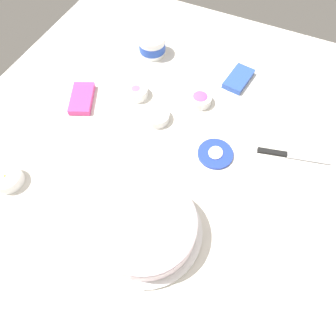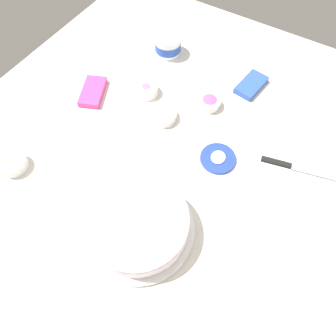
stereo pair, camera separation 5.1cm
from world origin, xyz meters
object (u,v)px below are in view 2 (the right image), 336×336
at_px(sprinkle_bowl_rainbow, 209,102).
at_px(sprinkle_bowl_pink, 146,89).
at_px(spreading_knife, 291,166).
at_px(frosting_tub, 168,44).
at_px(candy_box_lower, 251,85).
at_px(frosting_tub_lid, 218,158).
at_px(sprinkle_bowl_yellow, 12,163).
at_px(candy_box_upper, 93,92).
at_px(frosted_cake, 139,223).
at_px(sprinkle_bowl_blue, 163,115).

bearing_deg(sprinkle_bowl_rainbow, sprinkle_bowl_pink, -73.82).
bearing_deg(spreading_knife, frosting_tub, -112.99).
relative_size(sprinkle_bowl_pink, candy_box_lower, 0.64).
xyz_separation_m(frosting_tub_lid, spreading_knife, (-0.10, 0.22, -0.00)).
relative_size(sprinkle_bowl_yellow, sprinkle_bowl_pink, 1.05).
distance_m(frosting_tub_lid, sprinkle_bowl_yellow, 0.67).
height_order(spreading_knife, sprinkle_bowl_pink, sprinkle_bowl_pink).
xyz_separation_m(frosting_tub, sprinkle_bowl_yellow, (0.73, -0.14, -0.02)).
height_order(sprinkle_bowl_yellow, sprinkle_bowl_rainbow, same).
bearing_deg(spreading_knife, sprinkle_bowl_rainbow, -105.41).
bearing_deg(frosting_tub_lid, candy_box_upper, -91.84).
bearing_deg(candy_box_lower, sprinkle_bowl_rainbow, -21.85).
bearing_deg(spreading_knife, frosted_cake, -35.43).
height_order(sprinkle_bowl_yellow, candy_box_lower, sprinkle_bowl_yellow).
height_order(frosting_tub_lid, candy_box_lower, candy_box_lower).
distance_m(spreading_knife, sprinkle_bowl_pink, 0.58).
bearing_deg(candy_box_upper, frosting_tub, 136.71).
distance_m(frosted_cake, candy_box_lower, 0.69).
height_order(sprinkle_bowl_pink, candy_box_upper, sprinkle_bowl_pink).
bearing_deg(spreading_knife, candy_box_lower, -135.89).
bearing_deg(sprinkle_bowl_pink, sprinkle_bowl_rainbow, 106.18).
relative_size(frosting_tub, sprinkle_bowl_yellow, 1.18).
xyz_separation_m(frosting_tub, sprinkle_bowl_rainbow, (0.17, 0.28, -0.02)).
distance_m(frosting_tub_lid, spreading_knife, 0.24).
distance_m(frosting_tub, sprinkle_bowl_yellow, 0.74).
bearing_deg(sprinkle_bowl_pink, frosting_tub_lid, 70.90).
bearing_deg(frosted_cake, sprinkle_bowl_yellow, -85.56).
xyz_separation_m(spreading_knife, candy_box_lower, (-0.26, -0.25, 0.01)).
relative_size(frosting_tub, candy_box_upper, 0.75).
height_order(frosting_tub_lid, spreading_knife, frosting_tub_lid).
distance_m(sprinkle_bowl_yellow, candy_box_lower, 0.89).
distance_m(spreading_knife, sprinkle_bowl_rainbow, 0.36).
relative_size(sprinkle_bowl_yellow, candy_box_lower, 0.67).
height_order(frosted_cake, sprinkle_bowl_rainbow, frosted_cake).
bearing_deg(spreading_knife, candy_box_upper, -84.00).
distance_m(frosted_cake, frosting_tub, 0.77).
bearing_deg(sprinkle_bowl_pink, sprinkle_bowl_yellow, -21.28).
xyz_separation_m(frosting_tub_lid, sprinkle_bowl_rainbow, (-0.19, -0.13, 0.01)).
distance_m(frosting_tub_lid, sprinkle_bowl_pink, 0.38).
xyz_separation_m(sprinkle_bowl_rainbow, candy_box_upper, (0.18, -0.40, -0.01)).
relative_size(frosted_cake, spreading_knife, 1.36).
bearing_deg(frosted_cake, candy_box_lower, 175.88).
height_order(frosting_tub, sprinkle_bowl_pink, frosting_tub).
height_order(frosted_cake, sprinkle_bowl_pink, frosted_cake).
xyz_separation_m(sprinkle_bowl_yellow, sprinkle_bowl_rainbow, (-0.56, 0.42, -0.00)).
relative_size(sprinkle_bowl_blue, candy_box_lower, 0.69).
relative_size(frosting_tub_lid, sprinkle_bowl_blue, 1.24).
xyz_separation_m(spreading_knife, candy_box_upper, (0.08, -0.75, 0.01)).
bearing_deg(spreading_knife, sprinkle_bowl_pink, -92.94).
bearing_deg(candy_box_upper, spreading_knife, 72.04).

